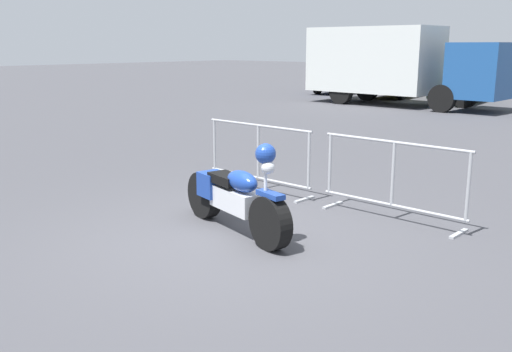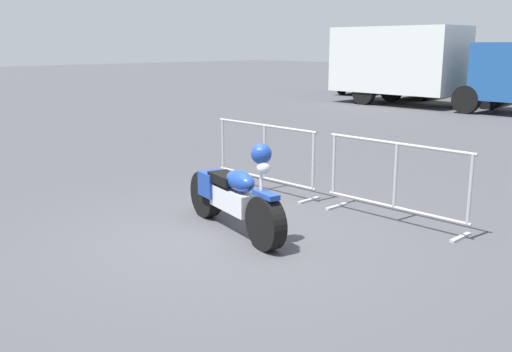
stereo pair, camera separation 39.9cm
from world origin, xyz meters
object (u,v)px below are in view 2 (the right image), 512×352
Objects in this scene: crowd_barrier_far at (395,181)px; parked_car_yellow at (423,82)px; crowd_barrier_near at (265,156)px; parked_car_blue at (368,79)px; box_truck at (418,63)px; motorcycle at (233,196)px; parked_car_green at (490,86)px.

parked_car_yellow reaches higher than crowd_barrier_far.
parked_car_blue reaches higher than crowd_barrier_near.
crowd_barrier_near is at bearing -68.69° from box_truck.
crowd_barrier_far is at bearing -159.37° from parked_car_yellow.
crowd_barrier_near is at bearing -157.95° from parked_car_blue.
parked_car_yellow is at bearing 118.26° from crowd_barrier_far.
box_truck reaches higher than parked_car_yellow.
parked_car_blue is (-9.75, 17.12, 0.15)m from crowd_barrier_near.
box_truck is 1.85× the size of parked_car_yellow.
box_truck is (-6.21, 15.23, 1.17)m from motorcycle.
parked_car_blue is at bearing 125.36° from crowd_barrier_far.
crowd_barrier_near is 2.39m from crowd_barrier_far.
crowd_barrier_near is 19.70m from parked_car_blue.
motorcycle is at bearing -123.94° from crowd_barrier_far.
crowd_barrier_near is at bearing -166.06° from parked_car_yellow.
parked_car_yellow is (-9.04, 16.81, 0.13)m from crowd_barrier_far.
parked_car_blue is at bearing 143.10° from box_truck.
parked_car_green is (1.48, 3.08, -0.94)m from box_truck.
parked_car_blue reaches higher than parked_car_yellow.
box_truck is 3.86m from parked_car_yellow.
crowd_barrier_far is 0.51× the size of parked_car_yellow.
parked_car_yellow is (-6.64, 16.81, 0.13)m from crowd_barrier_near.
parked_car_blue is 6.25m from parked_car_green.
parked_car_blue is 3.13m from parked_car_yellow.
parked_car_green reaches higher than crowd_barrier_near.
crowd_barrier_far is at bearing -167.90° from parked_car_green.
box_truck reaches higher than parked_car_blue.
parked_car_yellow is at bearing -103.21° from parked_car_blue.
parked_car_green is (-4.73, 18.31, 0.23)m from motorcycle.
motorcycle is 0.50× the size of parked_car_blue.
box_truck is 3.54m from parked_car_green.
box_truck is 1.81× the size of parked_car_blue.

